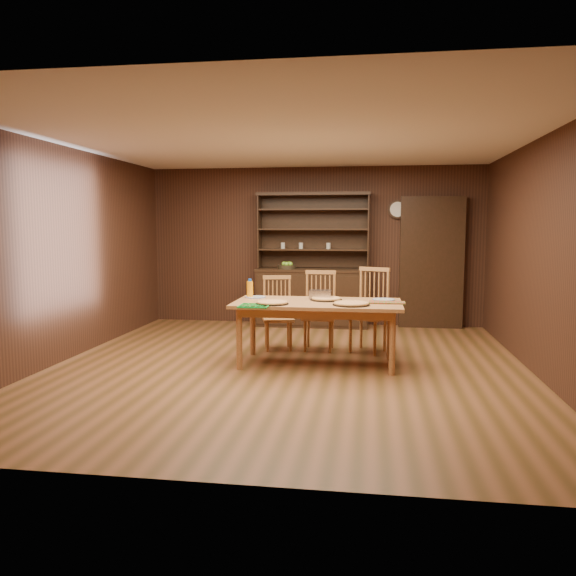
% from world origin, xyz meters
% --- Properties ---
extents(floor, '(6.00, 6.00, 0.00)m').
position_xyz_m(floor, '(0.00, 0.00, 0.00)').
color(floor, brown).
rests_on(floor, ground).
extents(room_shell, '(6.00, 6.00, 6.00)m').
position_xyz_m(room_shell, '(0.00, 0.00, 1.58)').
color(room_shell, silver).
rests_on(room_shell, floor).
extents(china_hutch, '(1.84, 0.52, 2.17)m').
position_xyz_m(china_hutch, '(-0.00, 2.75, 0.60)').
color(china_hutch, black).
rests_on(china_hutch, floor).
extents(doorway, '(1.00, 0.18, 2.10)m').
position_xyz_m(doorway, '(1.90, 2.90, 1.05)').
color(doorway, black).
rests_on(doorway, floor).
extents(wall_clock, '(0.30, 0.05, 0.30)m').
position_xyz_m(wall_clock, '(1.35, 2.96, 1.90)').
color(wall_clock, black).
rests_on(wall_clock, room_shell).
extents(dining_table, '(1.95, 0.98, 0.75)m').
position_xyz_m(dining_table, '(0.32, 0.19, 0.67)').
color(dining_table, '#BE7642').
rests_on(dining_table, floor).
extents(chair_left, '(0.48, 0.47, 0.97)m').
position_xyz_m(chair_left, '(-0.29, 0.99, 0.51)').
color(chair_left, '#BF7E41').
rests_on(chair_left, floor).
extents(chair_center, '(0.44, 0.42, 1.04)m').
position_xyz_m(chair_center, '(0.27, 1.03, 0.55)').
color(chair_center, '#BF7E41').
rests_on(chair_center, floor).
extents(chair_right, '(0.59, 0.58, 1.10)m').
position_xyz_m(chair_right, '(0.95, 1.01, 0.58)').
color(chair_right, '#BF7E41').
rests_on(chair_right, floor).
extents(pizza_left, '(0.38, 0.38, 0.04)m').
position_xyz_m(pizza_left, '(-0.17, -0.09, 0.77)').
color(pizza_left, black).
rests_on(pizza_left, dining_table).
extents(pizza_right, '(0.42, 0.42, 0.04)m').
position_xyz_m(pizza_right, '(0.72, -0.04, 0.77)').
color(pizza_right, black).
rests_on(pizza_right, dining_table).
extents(pizza_center, '(0.38, 0.38, 0.04)m').
position_xyz_m(pizza_center, '(0.41, 0.33, 0.77)').
color(pizza_center, black).
rests_on(pizza_center, dining_table).
extents(cooling_rack, '(0.39, 0.39, 0.01)m').
position_xyz_m(cooling_rack, '(-0.34, -0.28, 0.76)').
color(cooling_rack, '#0B992D').
rests_on(cooling_rack, dining_table).
extents(plate_left, '(0.25, 0.25, 0.02)m').
position_xyz_m(plate_left, '(-0.47, 0.44, 0.76)').
color(plate_left, beige).
rests_on(plate_left, dining_table).
extents(plate_right, '(0.27, 0.27, 0.02)m').
position_xyz_m(plate_right, '(1.09, 0.42, 0.76)').
color(plate_right, beige).
rests_on(plate_right, dining_table).
extents(foil_dish, '(0.27, 0.20, 0.11)m').
position_xyz_m(foil_dish, '(0.33, 0.46, 0.80)').
color(foil_dish, silver).
rests_on(foil_dish, dining_table).
extents(juice_bottle, '(0.08, 0.08, 0.24)m').
position_xyz_m(juice_bottle, '(-0.54, 0.43, 0.86)').
color(juice_bottle, orange).
rests_on(juice_bottle, dining_table).
extents(pot_holder_a, '(0.21, 0.21, 0.02)m').
position_xyz_m(pot_holder_a, '(1.23, 0.18, 0.76)').
color(pot_holder_a, '#B11420').
rests_on(pot_holder_a, dining_table).
extents(pot_holder_b, '(0.23, 0.23, 0.02)m').
position_xyz_m(pot_holder_b, '(1.03, 0.18, 0.76)').
color(pot_holder_b, '#B11420').
rests_on(pot_holder_b, dining_table).
extents(fruit_bowl, '(0.30, 0.30, 0.12)m').
position_xyz_m(fruit_bowl, '(-0.41, 2.69, 0.98)').
color(fruit_bowl, black).
rests_on(fruit_bowl, china_hutch).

